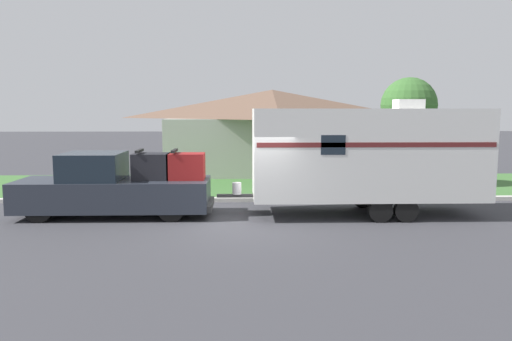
# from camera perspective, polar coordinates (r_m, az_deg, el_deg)

# --- Properties ---
(ground_plane) EXTENTS (120.00, 120.00, 0.00)m
(ground_plane) POSITION_cam_1_polar(r_m,az_deg,el_deg) (14.20, -0.57, -6.32)
(ground_plane) COLOR #38383D
(curb_strip) EXTENTS (80.00, 0.30, 0.14)m
(curb_strip) POSITION_cam_1_polar(r_m,az_deg,el_deg) (17.86, -0.80, -3.32)
(curb_strip) COLOR beige
(curb_strip) RESTS_ON ground_plane
(lawn_strip) EXTENTS (80.00, 7.00, 0.03)m
(lawn_strip) POSITION_cam_1_polar(r_m,az_deg,el_deg) (21.47, -0.95, -1.72)
(lawn_strip) COLOR #3D6B33
(lawn_strip) RESTS_ON ground_plane
(house_across_street) EXTENTS (11.50, 8.51, 4.31)m
(house_across_street) POSITION_cam_1_polar(r_m,az_deg,el_deg) (27.16, 1.84, 4.82)
(house_across_street) COLOR #B2B2A8
(house_across_street) RESTS_ON ground_plane
(pickup_truck) EXTENTS (5.93, 1.97, 2.06)m
(pickup_truck) POSITION_cam_1_polar(r_m,az_deg,el_deg) (15.90, -15.71, -1.85)
(pickup_truck) COLOR black
(pickup_truck) RESTS_ON ground_plane
(travel_trailer) EXTENTS (8.13, 2.46, 3.58)m
(travel_trailer) POSITION_cam_1_polar(r_m,az_deg,el_deg) (15.78, 12.52, 1.92)
(travel_trailer) COLOR black
(travel_trailer) RESTS_ON ground_plane
(mailbox) EXTENTS (0.48, 0.20, 1.32)m
(mailbox) POSITION_cam_1_polar(r_m,az_deg,el_deg) (18.61, 9.47, -0.06)
(mailbox) COLOR brown
(mailbox) RESTS_ON ground_plane
(tree_in_yard) EXTENTS (2.34, 2.34, 4.61)m
(tree_in_yard) POSITION_cam_1_polar(r_m,az_deg,el_deg) (22.17, 17.07, 7.08)
(tree_in_yard) COLOR brown
(tree_in_yard) RESTS_ON ground_plane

